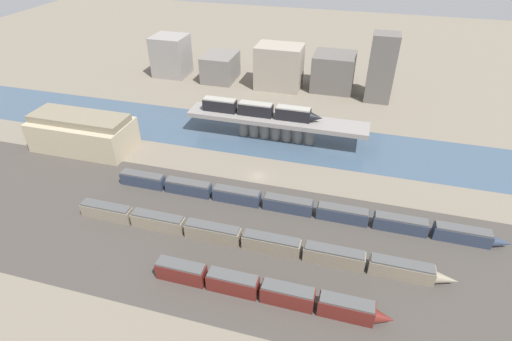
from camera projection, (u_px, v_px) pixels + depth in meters
ground_plane at (258, 176)px, 104.64m from camera, size 400.00×400.00×0.00m
railbed_yard at (228, 238)px, 85.48m from camera, size 280.00×42.00×0.01m
river_water at (276, 138)px, 121.36m from camera, size 320.00×23.67×0.01m
bridge at (276, 123)px, 118.50m from camera, size 53.58×8.39×7.06m
train_on_bridge at (260, 110)px, 117.48m from camera, size 36.13×3.17×3.83m
train_yard_near at (266, 290)px, 71.58m from camera, size 43.57×2.84×3.91m
train_yard_mid at (248, 239)px, 82.69m from camera, size 79.97×2.73×3.55m
train_yard_far at (294, 206)px, 91.90m from camera, size 90.15×2.74×3.42m
warehouse_building at (83, 132)px, 114.30m from camera, size 28.37×13.40×10.41m
city_block_far_left at (171, 56)px, 161.96m from camera, size 13.23×12.31×15.76m
city_block_left at (220, 67)px, 158.85m from camera, size 12.01×15.15×10.13m
city_block_center at (279, 67)px, 150.61m from camera, size 17.10×11.91×16.07m
city_block_right at (333, 72)px, 150.03m from camera, size 15.25×14.22×13.39m
city_block_far_right at (382, 68)px, 138.53m from camera, size 8.87×8.26×23.65m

